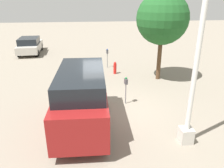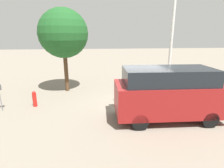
{
  "view_description": "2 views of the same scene",
  "coord_description": "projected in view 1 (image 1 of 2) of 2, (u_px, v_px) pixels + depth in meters",
  "views": [
    {
      "loc": [
        8.65,
        -1.08,
        4.75
      ],
      "look_at": [
        -1.12,
        0.09,
        0.86
      ],
      "focal_mm": 35.0,
      "sensor_mm": 36.0,
      "label": 1
    },
    {
      "loc": [
        -2.12,
        -8.01,
        3.55
      ],
      "look_at": [
        -1.21,
        0.42,
        1.17
      ],
      "focal_mm": 28.0,
      "sensor_mm": 36.0,
      "label": 2
    }
  ],
  "objects": [
    {
      "name": "ground_plane",
      "position": [
        113.0,
        111.0,
        9.85
      ],
      "size": [
        80.0,
        80.0,
        0.0
      ],
      "primitive_type": "plane",
      "color": "gray"
    },
    {
      "name": "parking_meter_near",
      "position": [
        126.0,
        84.0,
        10.18
      ],
      "size": [
        0.22,
        0.15,
        1.35
      ],
      "rotation": [
        0.0,
        0.0,
        0.22
      ],
      "color": "gray",
      "rests_on": "ground"
    },
    {
      "name": "parking_meter_far",
      "position": [
        107.0,
        54.0,
        15.62
      ],
      "size": [
        0.22,
        0.15,
        1.38
      ],
      "rotation": [
        0.0,
        0.0,
        0.22
      ],
      "color": "gray",
      "rests_on": "ground"
    },
    {
      "name": "lamp_post",
      "position": [
        192.0,
        94.0,
        7.05
      ],
      "size": [
        0.44,
        0.44,
        5.58
      ],
      "color": "beige",
      "rests_on": "ground"
    },
    {
      "name": "parked_van",
      "position": [
        82.0,
        97.0,
        8.32
      ],
      "size": [
        4.6,
        2.01,
        2.27
      ],
      "rotation": [
        0.0,
        0.0,
        -0.04
      ],
      "color": "maroon",
      "rests_on": "ground"
    },
    {
      "name": "car_distant",
      "position": [
        30.0,
        45.0,
        19.82
      ],
      "size": [
        4.27,
        1.98,
        1.45
      ],
      "rotation": [
        0.0,
        0.0,
        3.19
      ],
      "color": "#B7B2A8",
      "rests_on": "ground"
    },
    {
      "name": "street_tree",
      "position": [
        162.0,
        19.0,
        12.45
      ],
      "size": [
        3.0,
        3.0,
        5.16
      ],
      "color": "#513823",
      "rests_on": "ground"
    },
    {
      "name": "fire_hydrant",
      "position": [
        115.0,
        68.0,
        14.55
      ],
      "size": [
        0.2,
        0.2,
        0.82
      ],
      "color": "red",
      "rests_on": "ground"
    }
  ]
}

